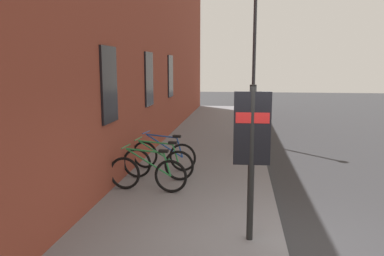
% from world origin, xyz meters
% --- Properties ---
extents(ground, '(60.00, 60.00, 0.00)m').
position_xyz_m(ground, '(6.00, -1.00, 0.00)').
color(ground, '#2D2D30').
extents(sidewalk_pavement, '(24.00, 3.50, 0.12)m').
position_xyz_m(sidewalk_pavement, '(8.00, 1.75, 0.06)').
color(sidewalk_pavement, slate).
rests_on(sidewalk_pavement, ground).
extents(station_facade, '(22.00, 0.65, 8.63)m').
position_xyz_m(station_facade, '(8.99, 3.80, 4.31)').
color(station_facade, brown).
rests_on(station_facade, ground).
extents(bicycle_under_window, '(0.48, 1.77, 0.97)m').
position_xyz_m(bicycle_under_window, '(2.01, 2.69, 0.51)').
color(bicycle_under_window, black).
rests_on(bicycle_under_window, sidewalk_pavement).
extents(bicycle_by_door, '(0.48, 1.77, 0.97)m').
position_xyz_m(bicycle_by_door, '(2.90, 2.66, 0.51)').
color(bicycle_by_door, black).
rests_on(bicycle_by_door, sidewalk_pavement).
extents(bicycle_end_of_row, '(0.49, 1.76, 0.97)m').
position_xyz_m(bicycle_end_of_row, '(3.75, 2.69, 0.51)').
color(bicycle_end_of_row, black).
rests_on(bicycle_end_of_row, sidewalk_pavement).
extents(transit_info_sign, '(0.11, 0.55, 2.40)m').
position_xyz_m(transit_info_sign, '(-0.07, 0.55, 1.72)').
color(transit_info_sign, black).
rests_on(transit_info_sign, sidewalk_pavement).
extents(pedestrian_near_bus, '(0.25, 0.63, 1.66)m').
position_xyz_m(pedestrian_near_bus, '(6.79, 0.40, 1.14)').
color(pedestrian_near_bus, brown).
rests_on(pedestrian_near_bus, sidewalk_pavement).
extents(street_lamp, '(0.28, 0.28, 5.24)m').
position_xyz_m(street_lamp, '(8.25, 0.30, 3.22)').
color(street_lamp, '#333338').
rests_on(street_lamp, sidewalk_pavement).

